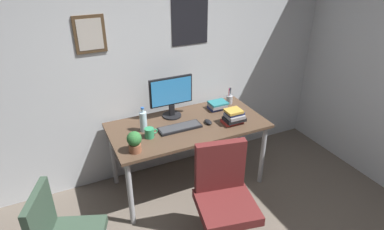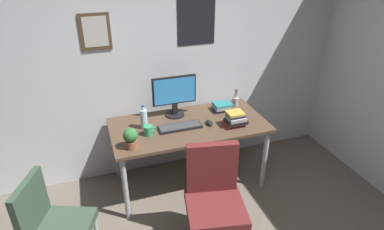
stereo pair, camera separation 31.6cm
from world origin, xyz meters
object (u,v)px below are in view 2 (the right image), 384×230
Objects in this scene: coffee_mug_near at (148,130)px; side_chair at (52,223)px; water_bottle at (144,119)px; pen_cup at (235,101)px; computer_mouse at (209,123)px; keyboard at (180,127)px; book_stack_right at (222,107)px; potted_plant at (131,138)px; office_chair at (214,196)px; monitor at (174,94)px; book_stack_left at (235,119)px.

side_chair is at bearing -144.13° from coffee_mug_near.
pen_cup is (1.07, 0.18, -0.05)m from water_bottle.
computer_mouse is at bearing -12.07° from water_bottle.
book_stack_right reaches higher than keyboard.
computer_mouse is at bearing -4.80° from keyboard.
potted_plant is at bearing -158.01° from book_stack_right.
book_stack_right is (0.88, 0.12, -0.06)m from water_bottle.
potted_plant is 0.98× the size of pen_cup.
water_bottle is at bearing 112.01° from office_chair.
potted_plant is 1.34m from pen_cup.
coffee_mug_near is 0.90m from book_stack_right.
potted_plant is at bearing 34.02° from side_chair.
monitor reaches higher than pen_cup.
keyboard is (1.21, 0.67, 0.24)m from side_chair.
coffee_mug_near reaches higher than book_stack_right.
office_chair is at bearing -6.39° from side_chair.
book_stack_left is at bearing -15.20° from water_bottle.
coffee_mug_near is at bearing -84.94° from water_bottle.
office_chair is 0.84m from keyboard.
monitor is 0.67m from book_stack_left.
office_chair is 3.76× the size of water_bottle.
side_chair is 4.49× the size of potted_plant.
side_chair is (-1.25, 0.14, -0.03)m from office_chair.
keyboard is 2.21× the size of potted_plant.
office_chair reaches higher than side_chair.
computer_mouse is 0.44× the size of water_bottle.
office_chair is at bearing -67.99° from water_bottle.
pen_cup is (0.70, 1.10, 0.26)m from office_chair.
book_stack_left is at bearing -23.08° from computer_mouse.
monitor is at bearing 83.98° from keyboard.
pen_cup reaches higher than keyboard.
water_bottle is 1.26× the size of pen_cup.
book_stack_right is (0.54, 0.23, 0.03)m from keyboard.
side_chair is 1.40m from keyboard.
potted_plant is 0.91× the size of book_stack_left.
book_stack_left reaches higher than keyboard.
coffee_mug_near reaches higher than computer_mouse.
office_chair is 1.18m from monitor.
book_stack_left is (-0.20, -0.42, 0.02)m from pen_cup.
office_chair is at bearing -89.49° from monitor.
book_stack_right is (0.24, 0.25, 0.03)m from computer_mouse.
keyboard is 0.56m from potted_plant.
office_chair is 2.07× the size of monitor.
coffee_mug_near is at bearing 114.72° from office_chair.
book_stack_right is (1.75, 0.89, 0.28)m from side_chair.
monitor reaches higher than potted_plant.
pen_cup is (0.44, 0.31, 0.04)m from computer_mouse.
office_chair reaches higher than coffee_mug_near.
side_chair reaches higher than book_stack_right.
potted_plant reaches higher than coffee_mug_near.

